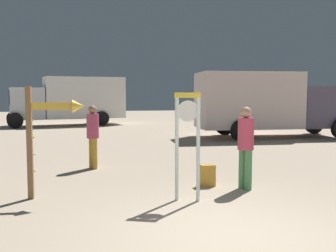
% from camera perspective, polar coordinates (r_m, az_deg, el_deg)
% --- Properties ---
extents(ground_plane, '(80.00, 80.00, 0.00)m').
position_cam_1_polar(ground_plane, '(5.79, 9.58, -15.61)').
color(ground_plane, tan).
extents(standing_clock, '(0.48, 0.24, 2.03)m').
position_cam_1_polar(standing_clock, '(7.27, 2.86, -1.23)').
color(standing_clock, silver).
rests_on(standing_clock, ground_plane).
extents(arrow_sign, '(1.09, 0.27, 2.14)m').
position_cam_1_polar(arrow_sign, '(7.75, -16.86, 0.13)').
color(arrow_sign, olive).
rests_on(arrow_sign, ground_plane).
extents(person_near_clock, '(0.33, 0.33, 1.73)m').
position_cam_1_polar(person_near_clock, '(8.32, 11.23, -2.50)').
color(person_near_clock, '#4E8954').
rests_on(person_near_clock, ground_plane).
extents(backpack, '(0.31, 0.24, 0.46)m').
position_cam_1_polar(backpack, '(8.63, 5.78, -7.18)').
color(backpack, gold).
rests_on(backpack, ground_plane).
extents(person_distant, '(0.32, 0.32, 1.69)m').
position_cam_1_polar(person_distant, '(10.62, -10.88, -1.06)').
color(person_distant, gold).
rests_on(person_distant, ground_plane).
extents(box_truck_near, '(6.71, 2.89, 2.94)m').
position_cam_1_polar(box_truck_near, '(18.43, 13.72, 3.36)').
color(box_truck_near, silver).
rests_on(box_truck_near, ground_plane).
extents(box_truck_far, '(7.40, 3.77, 3.03)m').
position_cam_1_polar(box_truck_far, '(25.47, -13.83, 3.80)').
color(box_truck_far, white).
rests_on(box_truck_far, ground_plane).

